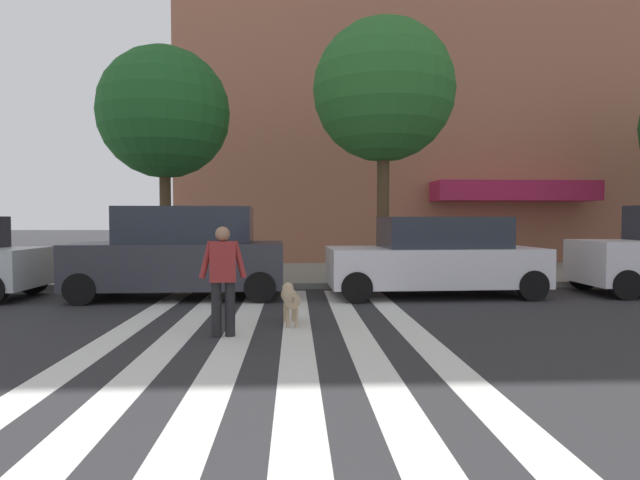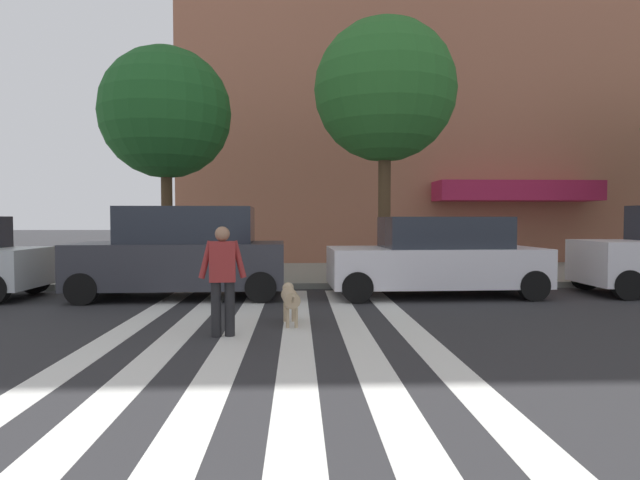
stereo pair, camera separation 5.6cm
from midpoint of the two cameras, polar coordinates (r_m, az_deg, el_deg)
name	(u,v)px [view 2 (the right image)]	position (r m, az deg, el deg)	size (l,w,h in m)	color
ground_plane	(192,353)	(7.12, -13.63, -11.98)	(160.00, 160.00, 0.00)	#2B2B2D
sidewalk_far	(253,274)	(16.07, -7.26, -3.70)	(80.00, 6.00, 0.15)	gray
crosswalk_stripes	(262,352)	(7.00, -6.10, -12.13)	(4.95, 11.72, 0.01)	silver
parked_car_behind_first	(183,253)	(11.97, -14.67, -1.41)	(4.65, 2.14, 2.02)	#303138
parked_car_third_in_line	(437,257)	(12.13, 12.78, -1.86)	(4.82, 2.15, 1.80)	silver
street_tree_nearest	(166,114)	(14.56, -16.43, 13.13)	(3.40, 3.40, 6.08)	#4C3823
street_tree_middle	(385,91)	(14.40, 7.24, 15.86)	(3.75, 3.75, 6.88)	#4C3823
pedestrian_dog_walker	(223,275)	(7.86, -10.42, -3.74)	(0.71, 0.28, 1.64)	black
dog_on_leash	(290,297)	(8.72, -3.11, -6.31)	(0.34, 1.15, 0.65)	tan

